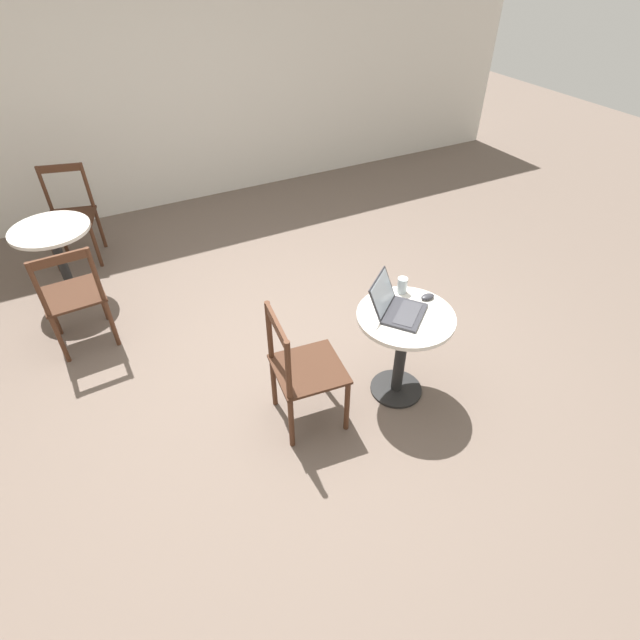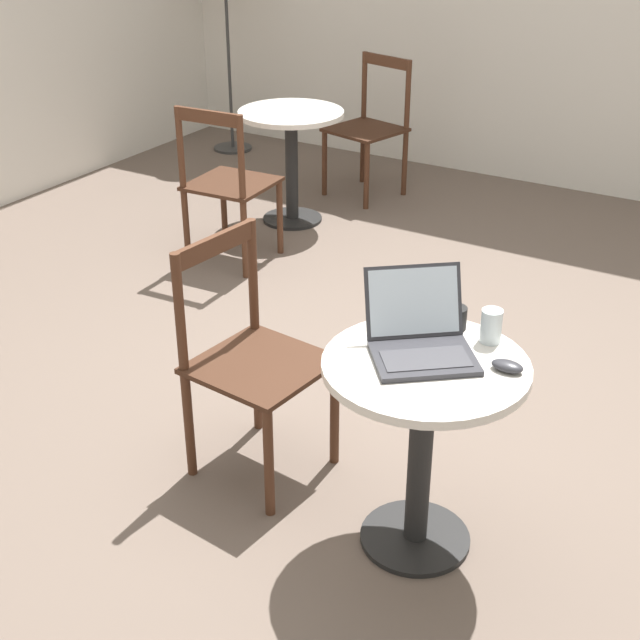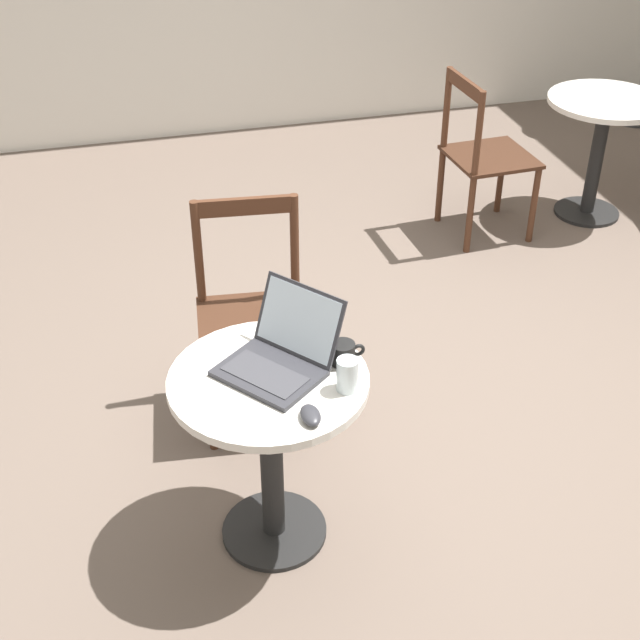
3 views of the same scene
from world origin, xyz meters
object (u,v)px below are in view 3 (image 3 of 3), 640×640
object	(u,v)px
cafe_table_mid	(601,131)
laptop	(279,355)
chair_near_back	(252,317)
drinking_glass	(347,375)
mouse	(311,415)
chair_mid_left	(483,157)
cafe_table_near	(270,422)
mug	(344,353)

from	to	relation	value
cafe_table_mid	laptop	size ratio (longest dim) A/B	1.57
chair_near_back	drinking_glass	world-z (taller)	chair_near_back
cafe_table_mid	mouse	xyz separation A→B (m)	(-2.25, -2.21, 0.20)
chair_mid_left	mouse	bearing A→B (deg)	-125.07
cafe_table_mid	drinking_glass	xyz separation A→B (m)	(-2.11, -2.10, 0.24)
cafe_table_near	cafe_table_mid	distance (m)	3.06
mug	drinking_glass	xyz separation A→B (m)	(-0.03, -0.13, 0.02)
chair_near_back	drinking_glass	xyz separation A→B (m)	(0.15, -0.84, 0.31)
cafe_table_mid	mouse	size ratio (longest dim) A/B	7.09
chair_near_back	mug	bearing A→B (deg)	-76.07
chair_mid_left	chair_near_back	bearing A→B (deg)	-141.41
cafe_table_near	chair_mid_left	world-z (taller)	chair_mid_left
mouse	drinking_glass	size ratio (longest dim) A/B	0.89
mug	cafe_table_near	bearing A→B (deg)	-176.51
chair_near_back	laptop	distance (m)	0.74
laptop	cafe_table_mid	bearing A→B (deg)	40.23
cafe_table_near	laptop	distance (m)	0.24
chair_mid_left	mouse	distance (m)	2.66
chair_near_back	laptop	xyz separation A→B (m)	(-0.03, -0.68, 0.30)
drinking_glass	laptop	bearing A→B (deg)	138.15
mouse	laptop	bearing A→B (deg)	97.26
cafe_table_mid	laptop	bearing A→B (deg)	-139.77
mouse	drinking_glass	world-z (taller)	drinking_glass
chair_near_back	mouse	world-z (taller)	chair_near_back
cafe_table_near	chair_near_back	distance (m)	0.73
chair_mid_left	cafe_table_mid	bearing A→B (deg)	3.25
cafe_table_mid	chair_near_back	size ratio (longest dim) A/B	0.78
chair_near_back	cafe_table_mid	bearing A→B (deg)	29.15
cafe_table_near	cafe_table_mid	size ratio (longest dim) A/B	1.00
cafe_table_near	cafe_table_mid	xyz separation A→B (m)	(2.33, 1.98, 0.00)
cafe_table_mid	laptop	distance (m)	3.00
laptop	drinking_glass	xyz separation A→B (m)	(0.18, -0.16, 0.01)
chair_mid_left	laptop	size ratio (longest dim) A/B	2.02
cafe_table_near	drinking_glass	bearing A→B (deg)	-27.63
chair_near_back	chair_mid_left	xyz separation A→B (m)	(1.52, 1.22, 0.00)
cafe_table_mid	chair_near_back	world-z (taller)	chair_near_back
chair_mid_left	laptop	xyz separation A→B (m)	(-1.56, -1.89, 0.30)
chair_near_back	chair_mid_left	distance (m)	1.95
chair_mid_left	laptop	distance (m)	2.47
cafe_table_mid	mug	size ratio (longest dim) A/B	6.22
cafe_table_mid	drinking_glass	bearing A→B (deg)	-135.12
mug	drinking_glass	world-z (taller)	drinking_glass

